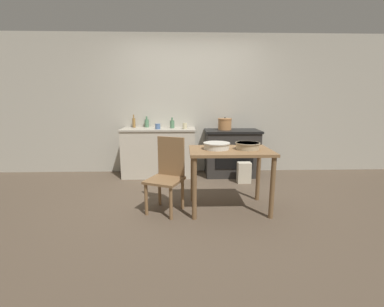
{
  "coord_description": "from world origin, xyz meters",
  "views": [
    {
      "loc": [
        -0.12,
        -3.34,
        1.36
      ],
      "look_at": [
        0.0,
        0.5,
        0.56
      ],
      "focal_mm": 24.0,
      "sensor_mm": 36.0,
      "label": 1
    }
  ],
  "objects_px": {
    "stove": "(231,153)",
    "mixing_bowl_large": "(217,145)",
    "work_table": "(230,160)",
    "bottle_left": "(172,124)",
    "stock_pot": "(225,124)",
    "cup_center": "(185,126)",
    "bottle_mid_left": "(134,123)",
    "flour_sack": "(244,173)",
    "mixing_bowl_small": "(248,146)",
    "cup_center_left": "(158,126)",
    "chair": "(167,173)",
    "bottle_far_left": "(147,123)"
  },
  "relations": [
    {
      "from": "work_table",
      "to": "cup_center_left",
      "type": "xyz_separation_m",
      "value": [
        -1.02,
        1.44,
        0.27
      ]
    },
    {
      "from": "mixing_bowl_large",
      "to": "chair",
      "type": "bearing_deg",
      "value": -177.63
    },
    {
      "from": "flour_sack",
      "to": "stock_pot",
      "type": "xyz_separation_m",
      "value": [
        -0.26,
        0.51,
        0.77
      ]
    },
    {
      "from": "bottle_mid_left",
      "to": "cup_center_left",
      "type": "height_order",
      "value": "bottle_mid_left"
    },
    {
      "from": "chair",
      "to": "bottle_mid_left",
      "type": "bearing_deg",
      "value": 136.38
    },
    {
      "from": "stove",
      "to": "cup_center",
      "type": "relative_size",
      "value": 9.51
    },
    {
      "from": "bottle_left",
      "to": "stock_pot",
      "type": "bearing_deg",
      "value": -1.71
    },
    {
      "from": "mixing_bowl_small",
      "to": "cup_center",
      "type": "xyz_separation_m",
      "value": [
        -0.76,
        1.46,
        0.1
      ]
    },
    {
      "from": "bottle_mid_left",
      "to": "work_table",
      "type": "bearing_deg",
      "value": -49.01
    },
    {
      "from": "mixing_bowl_large",
      "to": "bottle_mid_left",
      "type": "distance_m",
      "value": 2.15
    },
    {
      "from": "bottle_far_left",
      "to": "mixing_bowl_large",
      "type": "bearing_deg",
      "value": -57.72
    },
    {
      "from": "stove",
      "to": "stock_pot",
      "type": "relative_size",
      "value": 3.88
    },
    {
      "from": "work_table",
      "to": "flour_sack",
      "type": "xyz_separation_m",
      "value": [
        0.44,
        1.06,
        -0.47
      ]
    },
    {
      "from": "mixing_bowl_small",
      "to": "bottle_left",
      "type": "height_order",
      "value": "bottle_left"
    },
    {
      "from": "bottle_left",
      "to": "cup_center_left",
      "type": "distance_m",
      "value": 0.29
    },
    {
      "from": "bottle_left",
      "to": "cup_center",
      "type": "height_order",
      "value": "bottle_left"
    },
    {
      "from": "flour_sack",
      "to": "bottle_far_left",
      "type": "height_order",
      "value": "bottle_far_left"
    },
    {
      "from": "bottle_mid_left",
      "to": "mixing_bowl_large",
      "type": "bearing_deg",
      "value": -51.85
    },
    {
      "from": "work_table",
      "to": "chair",
      "type": "bearing_deg",
      "value": 179.9
    },
    {
      "from": "stove",
      "to": "mixing_bowl_large",
      "type": "height_order",
      "value": "mixing_bowl_large"
    },
    {
      "from": "chair",
      "to": "bottle_mid_left",
      "type": "relative_size",
      "value": 3.83
    },
    {
      "from": "stove",
      "to": "mixing_bowl_small",
      "type": "bearing_deg",
      "value": -93.5
    },
    {
      "from": "mixing_bowl_small",
      "to": "cup_center_left",
      "type": "distance_m",
      "value": 1.9
    },
    {
      "from": "stock_pot",
      "to": "cup_center",
      "type": "height_order",
      "value": "stock_pot"
    },
    {
      "from": "stock_pot",
      "to": "mixing_bowl_large",
      "type": "distance_m",
      "value": 1.58
    },
    {
      "from": "chair",
      "to": "mixing_bowl_small",
      "type": "height_order",
      "value": "chair"
    },
    {
      "from": "cup_center",
      "to": "bottle_far_left",
      "type": "bearing_deg",
      "value": 157.13
    },
    {
      "from": "stove",
      "to": "flour_sack",
      "type": "relative_size",
      "value": 2.82
    },
    {
      "from": "cup_center",
      "to": "cup_center_left",
      "type": "bearing_deg",
      "value": -177.15
    },
    {
      "from": "work_table",
      "to": "flour_sack",
      "type": "height_order",
      "value": "work_table"
    },
    {
      "from": "flour_sack",
      "to": "mixing_bowl_large",
      "type": "height_order",
      "value": "mixing_bowl_large"
    },
    {
      "from": "chair",
      "to": "flour_sack",
      "type": "distance_m",
      "value": 1.64
    },
    {
      "from": "flour_sack",
      "to": "bottle_far_left",
      "type": "relative_size",
      "value": 1.72
    },
    {
      "from": "work_table",
      "to": "bottle_left",
      "type": "bearing_deg",
      "value": 116.02
    },
    {
      "from": "chair",
      "to": "cup_center_left",
      "type": "relative_size",
      "value": 9.82
    },
    {
      "from": "stock_pot",
      "to": "cup_center_left",
      "type": "xyz_separation_m",
      "value": [
        -1.2,
        -0.13,
        -0.03
      ]
    },
    {
      "from": "bottle_far_left",
      "to": "cup_center",
      "type": "xyz_separation_m",
      "value": [
        0.71,
        -0.3,
        -0.03
      ]
    },
    {
      "from": "work_table",
      "to": "flour_sack",
      "type": "bearing_deg",
      "value": 67.47
    },
    {
      "from": "mixing_bowl_large",
      "to": "cup_center_left",
      "type": "height_order",
      "value": "cup_center_left"
    },
    {
      "from": "stove",
      "to": "mixing_bowl_large",
      "type": "bearing_deg",
      "value": -107.35
    },
    {
      "from": "bottle_left",
      "to": "bottle_far_left",
      "type": "bearing_deg",
      "value": 161.05
    },
    {
      "from": "chair",
      "to": "flour_sack",
      "type": "height_order",
      "value": "chair"
    },
    {
      "from": "bottle_far_left",
      "to": "flour_sack",
      "type": "bearing_deg",
      "value": -22.55
    },
    {
      "from": "work_table",
      "to": "stock_pot",
      "type": "height_order",
      "value": "stock_pot"
    },
    {
      "from": "chair",
      "to": "cup_center",
      "type": "height_order",
      "value": "cup_center"
    },
    {
      "from": "bottle_mid_left",
      "to": "cup_center",
      "type": "xyz_separation_m",
      "value": [
        0.94,
        -0.25,
        -0.04
      ]
    },
    {
      "from": "bottle_mid_left",
      "to": "flour_sack",
      "type": "bearing_deg",
      "value": -18.86
    },
    {
      "from": "mixing_bowl_large",
      "to": "mixing_bowl_small",
      "type": "bearing_deg",
      "value": -4.02
    },
    {
      "from": "chair",
      "to": "stock_pot",
      "type": "bearing_deg",
      "value": 82.5
    },
    {
      "from": "chair",
      "to": "bottle_far_left",
      "type": "bearing_deg",
      "value": 129.14
    }
  ]
}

